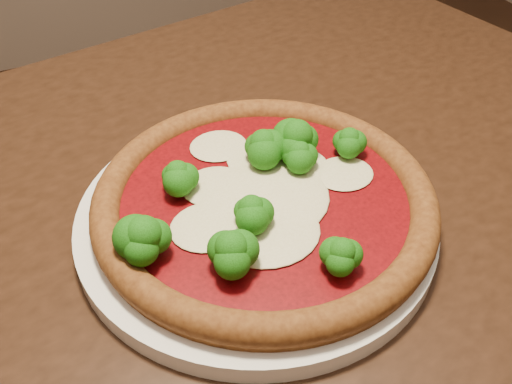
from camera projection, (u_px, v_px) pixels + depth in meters
name	position (u px, v px, depth m)	size (l,w,h in m)	color
dining_table	(211.00, 286.00, 0.61)	(1.25, 0.96, 0.75)	black
plate	(256.00, 217.00, 0.52)	(0.33, 0.33, 0.02)	white
pizza	(263.00, 198.00, 0.51)	(0.31, 0.31, 0.06)	brown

